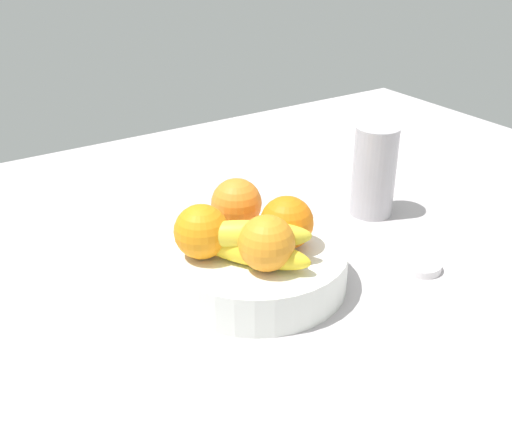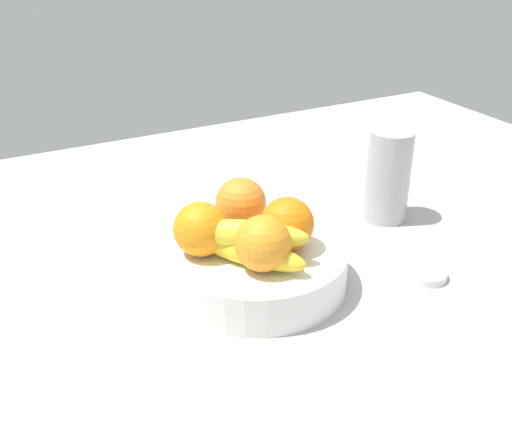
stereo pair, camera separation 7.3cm
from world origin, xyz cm
name	(u,v)px [view 1 (the left image)]	position (x,y,z in cm)	size (l,w,h in cm)	color
ground_plane	(269,283)	(0.00, 0.00, -1.50)	(180.00, 140.00, 3.00)	#B3ACB0
fruit_bowl	(256,266)	(-3.00, -0.98, 3.02)	(26.86, 26.86, 6.05)	white
orange_front_left	(236,203)	(-1.69, 6.51, 9.96)	(7.82, 7.82, 7.82)	orange
orange_front_right	(201,232)	(-10.57, 1.39, 9.96)	(7.82, 7.82, 7.82)	orange
orange_center	(267,243)	(-4.76, -6.34, 9.96)	(7.82, 7.82, 7.82)	orange
orange_back_left	(287,223)	(1.02, -2.91, 9.96)	(7.82, 7.82, 7.82)	orange
banana_bunch	(251,243)	(-5.70, -3.97, 9.15)	(16.10, 16.25, 6.20)	yellow
thermos_tumbler	(374,171)	(27.72, 7.60, 8.22)	(7.69, 7.69, 16.44)	#B4B0B5
jar_lid	(421,266)	(20.70, -11.61, 0.61)	(6.25, 6.25, 1.23)	white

